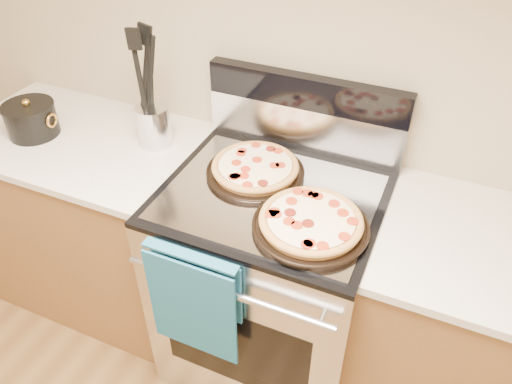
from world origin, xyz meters
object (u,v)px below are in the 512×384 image
at_px(utensil_crock, 154,125).
at_px(pepperoni_pizza_front, 311,223).
at_px(range_body, 271,283).
at_px(saucepan, 32,121).
at_px(pepperoni_pizza_back, 255,169).

bearing_deg(utensil_crock, pepperoni_pizza_front, -18.86).
bearing_deg(range_body, saucepan, -178.96).
bearing_deg(saucepan, pepperoni_pizza_front, -5.19).
distance_m(range_body, saucepan, 1.17).
xyz_separation_m(pepperoni_pizza_front, utensil_crock, (-0.73, 0.25, 0.04)).
bearing_deg(range_body, utensil_crock, 167.79).
bearing_deg(range_body, pepperoni_pizza_front, -35.95).
distance_m(utensil_crock, saucepan, 0.51).
bearing_deg(utensil_crock, pepperoni_pizza_back, -6.61).
relative_size(range_body, utensil_crock, 5.54).
bearing_deg(pepperoni_pizza_front, pepperoni_pizza_back, 144.54).
height_order(pepperoni_pizza_front, saucepan, saucepan).
distance_m(pepperoni_pizza_front, utensil_crock, 0.77).
xyz_separation_m(range_body, utensil_crock, (-0.55, 0.12, 0.54)).
bearing_deg(saucepan, range_body, 1.04).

